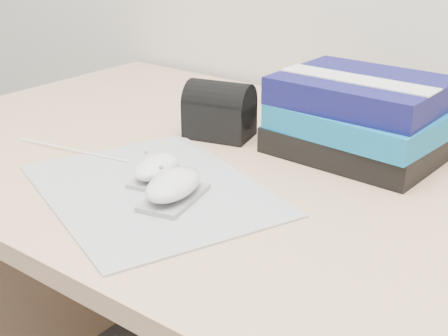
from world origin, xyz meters
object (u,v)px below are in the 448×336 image
Objects in this scene: desk at (335,297)px; book_stack at (361,117)px; mouse_rear at (157,168)px; mouse_front at (174,187)px; pouch at (220,110)px.

book_stack is at bearing 104.11° from desk.
mouse_front reaches higher than mouse_rear.
pouch is at bearing 178.65° from desk.
desk is 5.73× the size of book_stack.
book_stack reaches higher than mouse_rear.
desk is 0.31m from book_stack.
desk is 12.91× the size of mouse_front.
mouse_rear is at bearing -77.07° from pouch.
mouse_rear is 0.08m from mouse_front.
desk is 14.83× the size of mouse_rear.
mouse_front is 0.44× the size of book_stack.
pouch reaches higher than mouse_front.
mouse_front is at bearing -29.86° from mouse_rear.
mouse_rear is 0.82× the size of pouch.
desk is at bearing 45.15° from mouse_rear.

